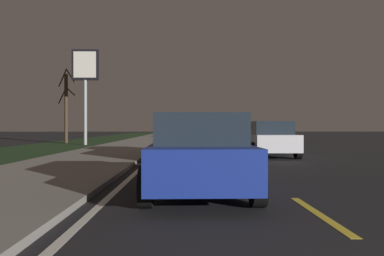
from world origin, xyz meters
TOP-DOWN VIEW (x-y plane):
  - ground at (27.00, 0.00)m, footprint 144.00×144.00m
  - sidewalk_shoulder at (27.00, 5.70)m, footprint 108.00×4.00m
  - grass_verge at (27.00, 10.70)m, footprint 108.00×6.00m
  - lane_markings at (29.33, 2.51)m, footprint 109.09×3.54m
  - pickup_truck at (13.56, 1.75)m, footprint 5.44×2.32m
  - sedan_white at (15.14, -1.68)m, footprint 4.40×2.03m
  - sedan_black at (31.45, -1.83)m, footprint 4.41×2.04m
  - sedan_blue at (6.37, 1.73)m, footprint 4.42×2.05m
  - sedan_tan at (40.93, 1.81)m, footprint 4.43×2.08m
  - gas_price_sign at (25.23, 9.22)m, footprint 0.27×1.90m
  - bare_tree_far at (28.13, 11.54)m, footprint 0.76×1.79m

SIDE VIEW (x-z plane):
  - ground at x=27.00m, z-range 0.00..0.00m
  - grass_verge at x=27.00m, z-range 0.00..0.01m
  - lane_markings at x=29.33m, z-range 0.00..0.01m
  - sidewalk_shoulder at x=27.00m, z-range 0.00..0.12m
  - sedan_white at x=15.14m, z-range 0.01..1.55m
  - sedan_black at x=31.45m, z-range 0.01..1.55m
  - sedan_blue at x=6.37m, z-range 0.01..1.55m
  - sedan_tan at x=40.93m, z-range 0.01..1.55m
  - pickup_truck at x=13.56m, z-range 0.05..1.92m
  - bare_tree_far at x=28.13m, z-range -0.02..5.96m
  - gas_price_sign at x=25.23m, z-range 1.73..8.59m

